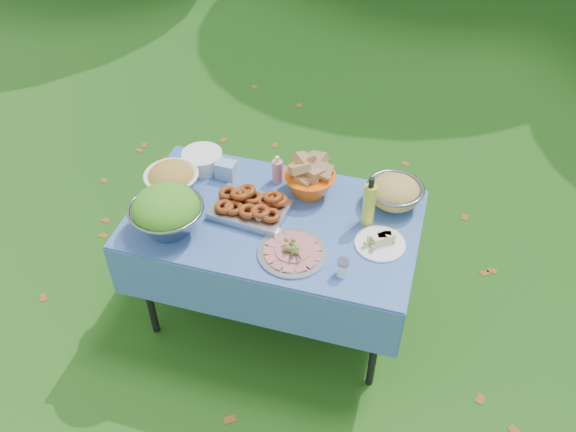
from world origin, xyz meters
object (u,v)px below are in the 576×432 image
at_px(plate_stack, 202,160).
at_px(pasta_bowl_steel, 395,192).
at_px(picnic_table, 275,268).
at_px(oil_bottle, 369,201).
at_px(salad_bowl, 166,212).
at_px(bread_bowl, 310,179).
at_px(charcuterie_platter, 292,248).

xyz_separation_m(plate_stack, pasta_bowl_steel, (1.07, -0.02, 0.03)).
bearing_deg(picnic_table, plate_stack, 149.68).
bearing_deg(picnic_table, pasta_bowl_steel, 25.87).
xyz_separation_m(picnic_table, plate_stack, (-0.50, 0.29, 0.43)).
relative_size(plate_stack, oil_bottle, 0.79).
bearing_deg(salad_bowl, picnic_table, 25.99).
distance_m(salad_bowl, bread_bowl, 0.76).
relative_size(bread_bowl, pasta_bowl_steel, 0.95).
relative_size(bread_bowl, oil_bottle, 0.97).
bearing_deg(bread_bowl, charcuterie_platter, -85.31).
height_order(salad_bowl, plate_stack, salad_bowl).
distance_m(picnic_table, bread_bowl, 0.55).
distance_m(plate_stack, pasta_bowl_steel, 1.07).
bearing_deg(pasta_bowl_steel, salad_bowl, -154.08).
xyz_separation_m(plate_stack, charcuterie_platter, (0.66, -0.51, -0.01)).
bearing_deg(salad_bowl, bread_bowl, 38.42).
relative_size(picnic_table, charcuterie_platter, 4.33).
xyz_separation_m(pasta_bowl_steel, charcuterie_platter, (-0.41, -0.49, -0.04)).
xyz_separation_m(picnic_table, bread_bowl, (0.12, 0.24, 0.47)).
bearing_deg(plate_stack, bread_bowl, -4.68).
bearing_deg(picnic_table, salad_bowl, -154.01).
height_order(picnic_table, bread_bowl, bread_bowl).
distance_m(plate_stack, oil_bottle, 0.99).
relative_size(salad_bowl, pasta_bowl_steel, 1.26).
xyz_separation_m(picnic_table, oil_bottle, (0.46, 0.09, 0.52)).
bearing_deg(pasta_bowl_steel, picnic_table, -154.13).
relative_size(salad_bowl, plate_stack, 1.62).
xyz_separation_m(salad_bowl, pasta_bowl_steel, (1.04, 0.51, -0.04)).
bearing_deg(oil_bottle, bread_bowl, 156.32).
height_order(salad_bowl, pasta_bowl_steel, salad_bowl).
xyz_separation_m(plate_stack, oil_bottle, (0.97, -0.20, 0.10)).
bearing_deg(charcuterie_platter, bread_bowl, 94.69).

